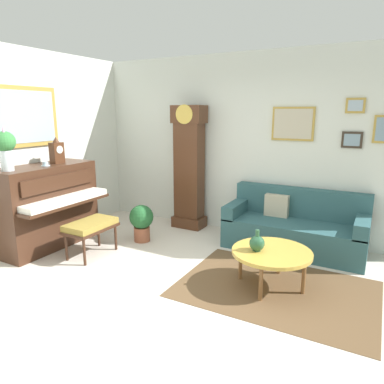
{
  "coord_description": "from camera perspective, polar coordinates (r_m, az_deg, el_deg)",
  "views": [
    {
      "loc": [
        1.94,
        -2.89,
        1.93
      ],
      "look_at": [
        -0.15,
        0.95,
        0.92
      ],
      "focal_mm": 32.94,
      "sensor_mm": 36.0,
      "label": 1
    }
  ],
  "objects": [
    {
      "name": "wall_back",
      "position": [
        5.66,
        8.65,
        7.51
      ],
      "size": [
        5.3,
        0.13,
        2.8
      ],
      "color": "silver",
      "rests_on": "ground_plane"
    },
    {
      "name": "couch",
      "position": [
        5.24,
        16.28,
        -5.54
      ],
      "size": [
        1.9,
        0.8,
        0.84
      ],
      "color": "#2D565B",
      "rests_on": "ground_plane"
    },
    {
      "name": "grandfather_clock",
      "position": [
        5.83,
        -0.47,
        3.45
      ],
      "size": [
        0.52,
        0.34,
        2.03
      ],
      "color": "#4C2B19",
      "rests_on": "ground_plane"
    },
    {
      "name": "coffee_table",
      "position": [
        4.05,
        12.77,
        -9.63
      ],
      "size": [
        0.88,
        0.88,
        0.43
      ],
      "color": "gold",
      "rests_on": "ground_plane"
    },
    {
      "name": "flower_vase",
      "position": [
        5.02,
        -27.99,
        6.58
      ],
      "size": [
        0.26,
        0.26,
        0.58
      ],
      "color": "silver",
      "rests_on": "piano"
    },
    {
      "name": "ground_plane",
      "position": [
        4.01,
        -4.78,
        -16.67
      ],
      "size": [
        6.4,
        6.0,
        0.1
      ],
      "primitive_type": "cube",
      "color": "beige"
    },
    {
      "name": "area_rug",
      "position": [
        4.16,
        13.38,
        -14.96
      ],
      "size": [
        2.1,
        1.5,
        0.01
      ],
      "primitive_type": "cube",
      "color": "brown",
      "rests_on": "ground_plane"
    },
    {
      "name": "piano_bench",
      "position": [
        4.97,
        -16.06,
        -5.41
      ],
      "size": [
        0.42,
        0.7,
        0.48
      ],
      "color": "#3D2316",
      "rests_on": "ground_plane"
    },
    {
      "name": "piano",
      "position": [
        5.48,
        -22.42,
        -2.06
      ],
      "size": [
        0.87,
        1.44,
        1.19
      ],
      "color": "#3D2316",
      "rests_on": "ground_plane"
    },
    {
      "name": "teacup",
      "position": [
        5.29,
        -22.65,
        4.17
      ],
      "size": [
        0.12,
        0.12,
        0.06
      ],
      "color": "#ADC6D6",
      "rests_on": "piano"
    },
    {
      "name": "green_jug",
      "position": [
        3.97,
        10.48,
        -8.14
      ],
      "size": [
        0.17,
        0.17,
        0.24
      ],
      "color": "#234C33",
      "rests_on": "coffee_table"
    },
    {
      "name": "mantel_clock",
      "position": [
        5.5,
        -21.04,
        6.16
      ],
      "size": [
        0.13,
        0.18,
        0.38
      ],
      "color": "#4C2B19",
      "rests_on": "piano"
    },
    {
      "name": "potted_plant",
      "position": [
        5.36,
        -8.18,
        -4.59
      ],
      "size": [
        0.36,
        0.36,
        0.56
      ],
      "color": "#935138",
      "rests_on": "ground_plane"
    }
  ]
}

